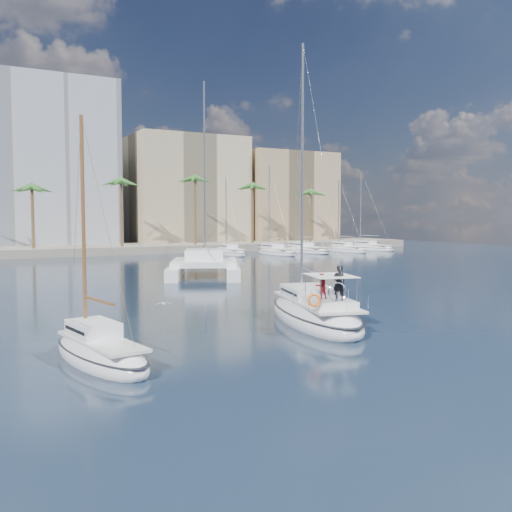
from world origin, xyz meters
TOP-DOWN VIEW (x-y plane):
  - ground at (0.00, 0.00)m, footprint 160.00×160.00m
  - quay at (0.00, 61.00)m, footprint 120.00×14.00m
  - building_beige at (22.00, 70.00)m, footprint 20.00×14.00m
  - building_tan_right at (42.00, 68.00)m, footprint 18.00×12.00m
  - palm_centre at (0.00, 57.00)m, footprint 3.60×3.60m
  - palm_right at (34.00, 57.00)m, footprint 3.60×3.60m
  - main_sloop at (0.81, -3.03)m, footprint 6.17×11.43m
  - small_sloop at (-11.34, -6.02)m, footprint 3.43×7.49m
  - catamaran at (5.30, 22.48)m, footprint 11.46×14.68m
  - seagull at (-5.84, 2.36)m, footprint 0.92×0.40m
  - moored_yacht_a at (20.00, 47.00)m, footprint 3.37×9.52m
  - moored_yacht_b at (26.50, 45.00)m, footprint 3.32×10.83m
  - moored_yacht_c at (33.00, 47.00)m, footprint 3.98×12.33m
  - moored_yacht_d at (39.50, 45.00)m, footprint 3.52×9.55m
  - moored_yacht_e at (46.00, 47.00)m, footprint 4.61×11.11m

SIDE VIEW (x-z plane):
  - ground at x=0.00m, z-range 0.00..0.00m
  - moored_yacht_a at x=20.00m, z-range -5.95..5.95m
  - moored_yacht_b at x=26.50m, z-range -6.86..6.86m
  - moored_yacht_c at x=33.00m, z-range -7.77..7.77m
  - moored_yacht_d at x=39.50m, z-range -5.95..5.95m
  - moored_yacht_e at x=46.00m, z-range -6.86..6.86m
  - small_sloop at x=-11.34m, z-range -4.79..5.58m
  - main_sloop at x=0.81m, z-range -7.58..8.61m
  - quay at x=0.00m, z-range 0.00..1.20m
  - seagull at x=-5.84m, z-range 0.70..0.87m
  - catamaran at x=5.30m, z-range -8.33..10.68m
  - building_tan_right at x=42.00m, z-range 0.00..18.00m
  - building_beige at x=22.00m, z-range 0.00..20.00m
  - palm_centre at x=0.00m, z-range 4.13..16.43m
  - palm_right at x=34.00m, z-range 4.13..16.43m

